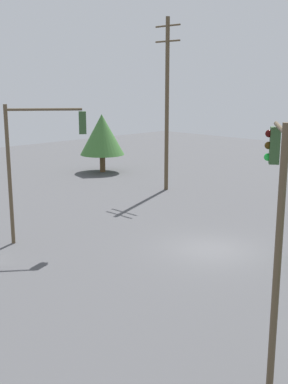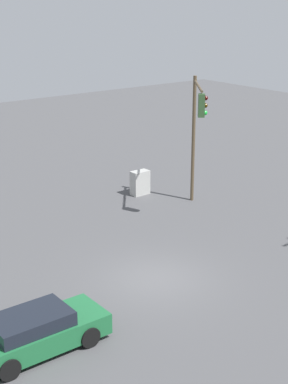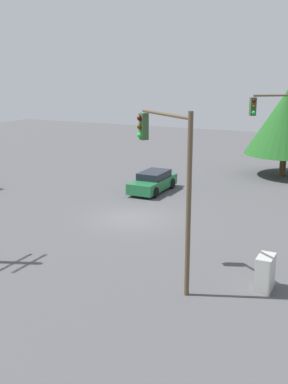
# 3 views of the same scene
# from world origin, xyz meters

# --- Properties ---
(ground_plane) EXTENTS (80.00, 80.00, 0.00)m
(ground_plane) POSITION_xyz_m (0.00, 0.00, 0.00)
(ground_plane) COLOR #4C4C4F
(traffic_signal_main) EXTENTS (2.41, 3.08, 6.63)m
(traffic_signal_main) POSITION_xyz_m (6.49, 4.91, 4.52)
(traffic_signal_main) COLOR brown
(traffic_signal_main) RESTS_ON ground_plane
(traffic_signal_cross) EXTENTS (1.95, 2.65, 6.72)m
(traffic_signal_cross) POSITION_xyz_m (-6.80, 6.37, 4.52)
(traffic_signal_cross) COLOR brown
(traffic_signal_cross) RESTS_ON ground_plane
(utility_pole_tall) EXTENTS (2.20, 0.28, 11.94)m
(utility_pole_tall) POSITION_xyz_m (10.21, -8.06, 6.28)
(utility_pole_tall) COLOR brown
(utility_pole_tall) RESTS_ON ground_plane
(tree_left) EXTENTS (3.81, 3.81, 4.98)m
(tree_left) POSITION_xyz_m (18.90, -9.37, 3.24)
(tree_left) COLOR brown
(tree_left) RESTS_ON ground_plane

